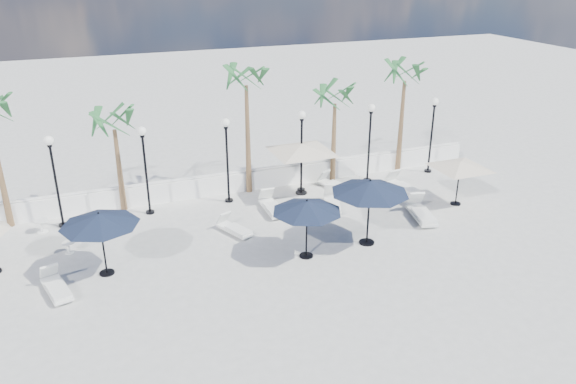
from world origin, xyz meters
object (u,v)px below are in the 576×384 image
object	(u,v)px
lounger_3	(272,206)
parasol_navy_left	(99,220)
parasol_cream_sq_b	(461,162)
parasol_navy_mid	(307,207)
lounger_7	(334,184)
parasol_cream_sq_a	(302,144)
lounger_6	(421,213)
lounger_2	(234,228)
lounger_1	(56,287)
lounger_4	(332,202)
lounger_5	(402,186)
parasol_navy_right	(370,187)

from	to	relation	value
lounger_3	parasol_navy_left	xyz separation A→B (m)	(-7.07, -2.77, 1.82)
lounger_3	parasol_cream_sq_b	distance (m)	8.37
parasol_navy_left	parasol_navy_mid	distance (m)	7.08
lounger_3	parasol_cream_sq_b	bearing A→B (deg)	-14.65
lounger_7	parasol_cream_sq_a	distance (m)	2.75
lounger_7	lounger_6	bearing A→B (deg)	-89.63
lounger_3	lounger_2	bearing A→B (deg)	-145.84
lounger_6	parasol_navy_mid	xyz separation A→B (m)	(-5.74, -1.24, 1.73)
parasol_navy_mid	lounger_3	bearing A→B (deg)	88.26
lounger_1	lounger_2	world-z (taller)	lounger_1
lounger_6	parasol_cream_sq_a	distance (m)	6.05
lounger_1	parasol_navy_left	size ratio (longest dim) A/B	0.73
lounger_1	lounger_4	distance (m)	11.65
lounger_1	lounger_5	xyz separation A→B (m)	(15.16, 3.47, 0.02)
lounger_2	lounger_3	bearing A→B (deg)	9.57
parasol_navy_right	parasol_cream_sq_a	bearing A→B (deg)	95.35
lounger_3	lounger_5	world-z (taller)	same
parasol_cream_sq_b	parasol_navy_left	bearing A→B (deg)	-177.68
parasol_navy_left	parasol_cream_sq_b	bearing A→B (deg)	2.32
parasol_navy_left	lounger_6	bearing A→B (deg)	-0.53
lounger_5	parasol_cream_sq_b	world-z (taller)	parasol_cream_sq_b
lounger_5	lounger_6	world-z (taller)	lounger_6
lounger_1	lounger_6	world-z (taller)	lounger_6
lounger_2	parasol_navy_mid	bearing A→B (deg)	-78.84
lounger_1	parasol_navy_right	world-z (taller)	parasol_navy_right
parasol_cream_sq_a	lounger_1	bearing A→B (deg)	-155.31
parasol_navy_left	parasol_navy_mid	world-z (taller)	parasol_navy_left
lounger_6	lounger_1	bearing A→B (deg)	-164.37
parasol_navy_right	parasol_cream_sq_a	world-z (taller)	parasol_navy_right
parasol_cream_sq_a	parasol_cream_sq_b	size ratio (longest dim) A/B	1.21
lounger_2	lounger_6	world-z (taller)	lounger_6
parasol_navy_left	lounger_4	bearing A→B (deg)	12.84
lounger_5	lounger_4	bearing A→B (deg)	-176.98
parasol_navy_right	lounger_5	bearing A→B (deg)	44.93
lounger_2	lounger_4	size ratio (longest dim) A/B	0.82
parasol_cream_sq_a	lounger_5	bearing A→B (deg)	-17.45
lounger_2	lounger_3	distance (m)	2.48
parasol_cream_sq_a	parasol_cream_sq_b	world-z (taller)	parasol_cream_sq_a
lounger_5	parasol_navy_left	world-z (taller)	parasol_navy_left
parasol_navy_right	parasol_cream_sq_b	distance (m)	5.75
parasol_cream_sq_b	lounger_6	bearing A→B (deg)	-162.35
lounger_5	lounger_7	xyz separation A→B (m)	(-2.83, 1.44, -0.03)
parasol_cream_sq_a	parasol_cream_sq_b	bearing A→B (deg)	-31.13
lounger_3	parasol_navy_left	distance (m)	7.81
lounger_5	parasol_cream_sq_a	bearing A→B (deg)	157.18
lounger_2	parasol_cream_sq_a	bearing A→B (deg)	10.96
lounger_3	lounger_4	distance (m)	2.66
lounger_4	parasol_navy_left	xyz separation A→B (m)	(-9.66, -2.20, 1.81)
lounger_6	parasol_cream_sq_a	world-z (taller)	parasol_cream_sq_a
lounger_1	parasol_cream_sq_a	bearing A→B (deg)	9.63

